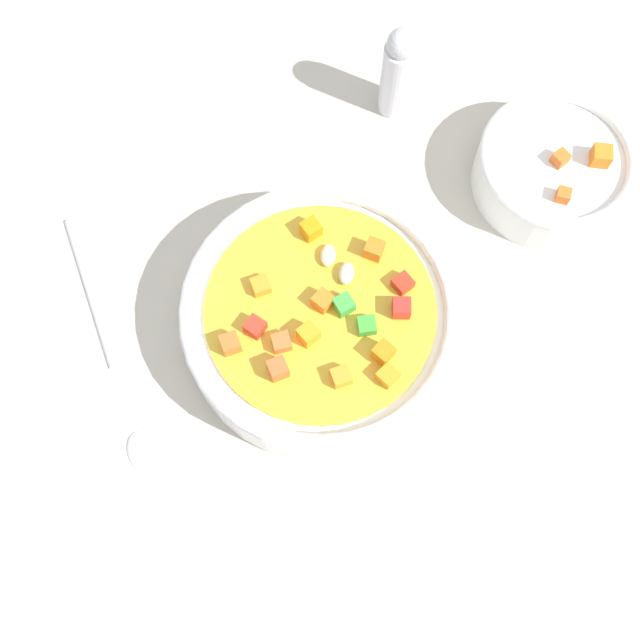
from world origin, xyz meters
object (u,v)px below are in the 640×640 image
Objects in this scene: soup_bowl_main at (320,319)px; pepper_shaker at (398,72)px; side_bowl_small at (553,169)px; spoon at (106,340)px.

pepper_shaker is at bearing 94.87° from soup_bowl_main.
soup_bowl_main is 1.63× the size of side_bowl_small.
spoon is at bearing -114.92° from pepper_shaker.
spoon is at bearing -136.64° from side_bowl_small.
soup_bowl_main is at bearing 71.97° from spoon.
pepper_shaker is (13.11, 28.21, 4.24)cm from spoon.
spoon is 37.73cm from side_bowl_small.
soup_bowl_main reaches higher than side_bowl_small.
spoon is (-14.92, -6.93, -2.45)cm from soup_bowl_main.
pepper_shaker reaches higher than side_bowl_small.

